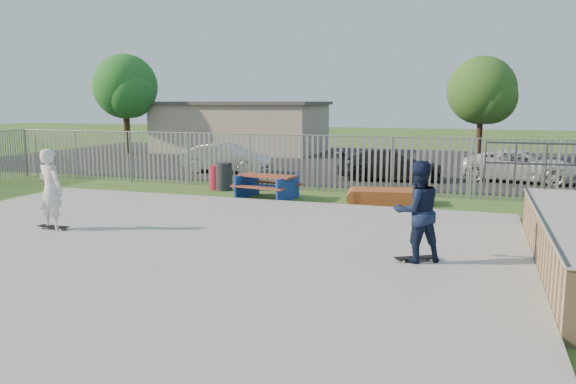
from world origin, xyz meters
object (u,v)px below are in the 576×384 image
(picnic_table, at_px, (267,187))
(funbox, at_px, (389,196))
(skater_navy, at_px, (417,211))
(trash_bin_red, at_px, (217,178))
(car_white, at_px, (521,166))
(skater_white, at_px, (51,189))
(tree_left, at_px, (125,87))
(trash_bin_grey, at_px, (224,176))
(car_dark, at_px, (390,165))
(car_silver, at_px, (226,158))
(tree_mid, at_px, (482,91))

(picnic_table, relative_size, funbox, 0.91)
(skater_navy, bearing_deg, trash_bin_red, -74.60)
(car_white, bearing_deg, trash_bin_red, 127.03)
(picnic_table, distance_m, trash_bin_red, 2.77)
(trash_bin_red, relative_size, skater_white, 0.46)
(picnic_table, height_order, tree_left, tree_left)
(tree_left, distance_m, skater_white, 22.60)
(trash_bin_grey, distance_m, car_dark, 6.99)
(car_silver, bearing_deg, tree_left, 55.02)
(car_white, xyz_separation_m, tree_mid, (-1.61, 7.99, 3.12))
(picnic_table, relative_size, car_silver, 0.54)
(trash_bin_grey, bearing_deg, funbox, -7.49)
(skater_white, bearing_deg, trash_bin_red, -83.87)
(skater_navy, bearing_deg, tree_mid, -123.32)
(funbox, height_order, trash_bin_grey, trash_bin_grey)
(skater_navy, bearing_deg, funbox, -107.71)
(car_silver, bearing_deg, tree_mid, -49.09)
(car_dark, relative_size, tree_mid, 0.77)
(trash_bin_grey, xyz_separation_m, skater_navy, (7.63, -7.70, 0.61))
(trash_bin_red, height_order, tree_left, tree_left)
(trash_bin_grey, xyz_separation_m, car_silver, (-2.00, 4.55, 0.17))
(tree_left, relative_size, skater_navy, 3.15)
(tree_mid, bearing_deg, tree_left, -174.50)
(car_white, bearing_deg, funbox, 155.80)
(car_white, bearing_deg, picnic_table, 139.31)
(car_silver, bearing_deg, picnic_table, -143.98)
(tree_mid, bearing_deg, car_dark, -110.35)
(tree_mid, bearing_deg, car_white, -78.61)
(trash_bin_grey, xyz_separation_m, skater_white, (-0.90, -7.70, 0.61))
(picnic_table, distance_m, car_dark, 6.59)
(picnic_table, relative_size, car_white, 0.47)
(car_dark, bearing_deg, skater_white, 144.72)
(trash_bin_red, bearing_deg, picnic_table, -27.58)
(trash_bin_red, distance_m, trash_bin_grey, 0.32)
(trash_bin_grey, bearing_deg, skater_white, -96.65)
(car_silver, bearing_deg, skater_white, -174.44)
(funbox, bearing_deg, trash_bin_grey, 161.76)
(trash_bin_red, height_order, skater_navy, skater_navy)
(tree_left, bearing_deg, funbox, -34.54)
(trash_bin_grey, height_order, skater_navy, skater_navy)
(car_silver, distance_m, skater_white, 12.30)
(car_white, bearing_deg, skater_white, 148.99)
(picnic_table, height_order, car_dark, car_dark)
(trash_bin_grey, bearing_deg, trash_bin_red, 172.69)
(trash_bin_grey, height_order, tree_left, tree_left)
(trash_bin_red, xyz_separation_m, tree_left, (-11.78, 11.67, 3.66))
(car_white, height_order, tree_left, tree_left)
(trash_bin_red, xyz_separation_m, car_silver, (-1.69, 4.51, 0.23))
(car_white, xyz_separation_m, skater_white, (-11.25, -13.42, 0.47))
(skater_white, bearing_deg, car_silver, -74.39)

